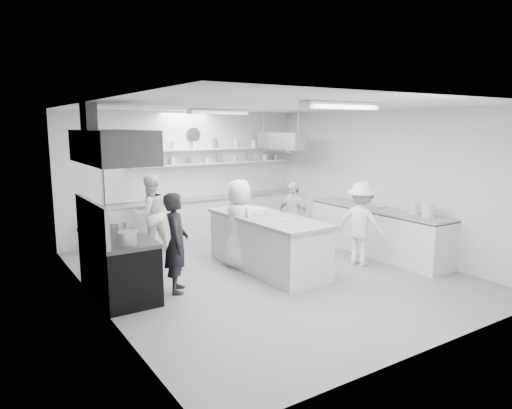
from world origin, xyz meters
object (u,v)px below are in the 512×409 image
back_counter (203,217)px  prep_island (267,244)px  stove (118,267)px  cook_stove (176,243)px  cook_back (150,214)px  right_counter (377,232)px

back_counter → prep_island: prep_island is taller
stove → cook_stove: cook_stove is taller
cook_back → cook_stove: bearing=73.7°
right_counter → prep_island: prep_island is taller
cook_back → prep_island: bearing=116.8°
back_counter → cook_stove: bearing=-122.9°
back_counter → right_counter: (2.35, -3.40, 0.01)m
back_counter → right_counter: bearing=-55.3°
stove → prep_island: 2.74m
back_counter → cook_back: cook_back is taller
stove → cook_stove: bearing=-26.1°
prep_island → cook_back: bearing=120.6°
cook_stove → cook_back: cook_back is taller
cook_stove → cook_back: 2.52m
back_counter → cook_stove: (-2.07, -3.21, 0.35)m
back_counter → cook_back: size_ratio=3.02×
stove → prep_island: prep_island is taller
cook_stove → cook_back: size_ratio=0.98×
right_counter → cook_back: bearing=145.9°
back_counter → right_counter: size_ratio=1.52×
back_counter → prep_island: size_ratio=1.93×
right_counter → cook_back: (-3.95, 2.67, 0.36)m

